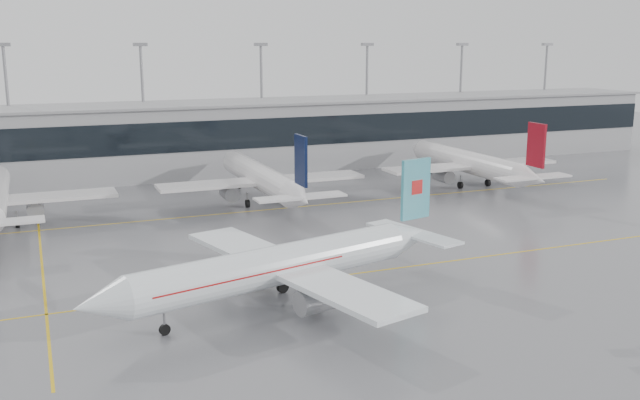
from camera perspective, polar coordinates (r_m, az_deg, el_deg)
name	(u,v)px	position (r m, az deg, el deg)	size (l,w,h in m)	color
ground	(365,272)	(71.97, 3.64, -5.80)	(320.00, 320.00, 0.00)	slate
taxi_line_main	(365,272)	(71.96, 3.64, -5.79)	(120.00, 0.25, 0.01)	#E6B40E
taxi_line_north	(271,209)	(98.82, -3.95, -0.75)	(120.00, 0.25, 0.01)	#E6B40E
taxi_line_cross	(42,265)	(79.66, -21.36, -4.84)	(0.25, 60.00, 0.01)	#E6B40E
terminal	(213,138)	(128.09, -8.53, 4.89)	(180.00, 15.00, 12.00)	#969699
terminal_glass	(224,135)	(120.63, -7.69, 5.18)	(180.00, 0.20, 5.00)	black
terminal_roof	(212,103)	(127.44, -8.62, 7.65)	(182.00, 16.00, 0.40)	gray
light_masts	(204,95)	(133.18, -9.26, 8.33)	(156.40, 1.00, 22.60)	gray
air_canada_jet	(287,264)	(62.43, -2.64, -5.15)	(36.11, 29.34, 11.47)	white
parked_jet_c	(262,179)	(101.49, -4.64, 1.72)	(29.64, 36.96, 11.72)	white
parked_jet_d	(471,163)	(116.73, 11.97, 2.90)	(29.64, 36.96, 11.72)	white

